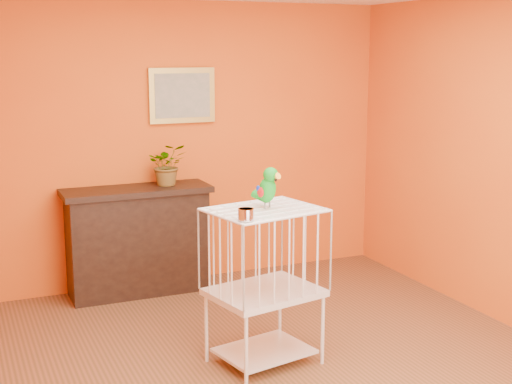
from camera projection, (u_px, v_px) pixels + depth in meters
name	position (u px, v px, depth m)	size (l,w,h in m)	color
ground	(287.00, 374.00, 4.83)	(4.50, 4.50, 0.00)	brown
room_shell	(289.00, 142.00, 4.52)	(4.50, 4.50, 4.50)	#CF5713
console_cabinet	(138.00, 241.00, 6.36)	(1.30, 0.47, 0.97)	black
potted_plant	(166.00, 168.00, 6.40)	(0.34, 0.38, 0.29)	#26722D
framed_picture	(182.00, 95.00, 6.48)	(0.62, 0.04, 0.50)	#B2983F
birdcage	(264.00, 285.00, 4.89)	(0.81, 0.68, 1.10)	silver
feed_cup	(246.00, 214.00, 4.45)	(0.10, 0.10, 0.07)	silver
parrot	(267.00, 187.00, 4.80)	(0.16, 0.25, 0.29)	#59544C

